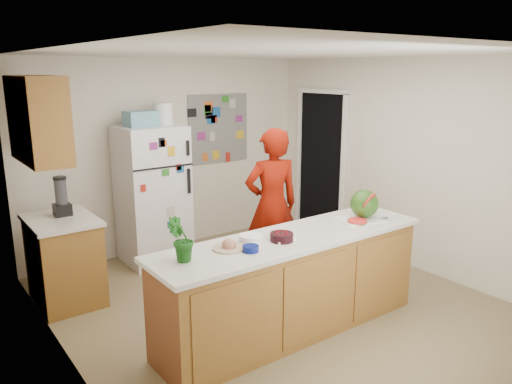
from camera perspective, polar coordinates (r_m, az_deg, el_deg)
floor at (r=5.27m, az=2.17°, el=-12.81°), size 4.00×4.50×0.02m
wall_back at (r=6.72m, az=-9.80°, el=4.19°), size 4.00×0.02×2.50m
wall_left at (r=3.96m, az=-21.17°, el=-3.34°), size 0.02×4.50×2.50m
wall_right at (r=6.27m, az=16.87°, el=3.10°), size 0.02×4.50×2.50m
ceiling at (r=4.72m, az=2.46°, el=15.72°), size 4.00×4.50×0.02m
doorway at (r=7.24m, az=7.47°, el=3.11°), size 0.03×0.85×2.04m
peninsula_base at (r=4.62m, az=4.16°, el=-10.70°), size 2.60×0.62×0.88m
peninsula_top at (r=4.45m, az=4.26°, el=-5.30°), size 2.68×0.70×0.04m
side_counter_base at (r=5.53m, az=-21.01°, el=-7.48°), size 0.60×0.80×0.86m
side_counter_top at (r=5.39m, az=-21.42°, el=-3.01°), size 0.64×0.84×0.04m
upper_cabinets at (r=5.13m, az=-23.68°, el=7.61°), size 0.35×1.00×0.80m
refrigerator at (r=6.28m, az=-11.76°, el=-0.31°), size 0.75×0.70×1.70m
fridge_top_bin at (r=6.08m, az=-13.06°, el=8.17°), size 0.35×0.28×0.18m
photo_collage at (r=7.02m, az=-4.30°, el=7.23°), size 0.95×0.01×0.95m
person at (r=5.58m, az=1.82°, el=-1.56°), size 0.72×0.56×1.74m
blender_appliance at (r=5.44m, az=-21.36°, el=-0.57°), size 0.12×0.12×0.38m
cutting_board at (r=5.00m, az=11.90°, el=-3.08°), size 0.50×0.43×0.01m
watermelon at (r=5.01m, az=12.27°, el=-1.31°), size 0.28×0.28×0.28m
watermelon_slice at (r=4.88m, az=11.50°, el=-3.25°), size 0.18×0.18×0.02m
cherry_bowl at (r=4.30m, az=2.95°, el=-5.15°), size 0.22×0.22×0.07m
white_bowl at (r=4.28m, az=-0.56°, el=-5.32°), size 0.23×0.23×0.06m
cobalt_bowl at (r=4.06m, az=-0.62°, el=-6.48°), size 0.15×0.15×0.05m
plate at (r=4.13m, az=-3.11°, el=-6.40°), size 0.34×0.34×0.02m
paper_towel at (r=4.33m, az=2.92°, el=-5.38°), size 0.20×0.18×0.02m
keys at (r=5.07m, az=14.46°, el=-2.96°), size 0.11×0.07×0.01m
potted_plant at (r=3.85m, az=-8.60°, el=-5.38°), size 0.22×0.19×0.36m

